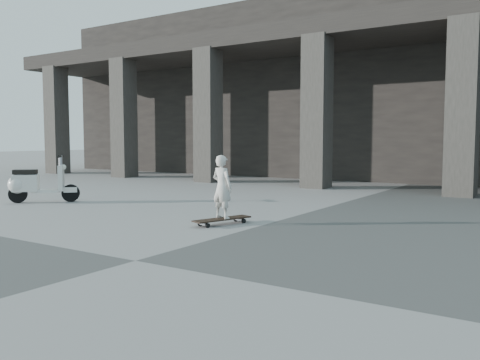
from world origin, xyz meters
The scene contains 5 objects.
ground centered at (0.00, 0.00, 0.00)m, with size 90.00×90.00×0.00m, color #464643.
colonnade centered at (0.00, 13.77, 3.03)m, with size 28.00×8.82×6.00m.
longboard centered at (-0.55, 2.40, 0.08)m, with size 0.52×0.99×0.10m.
child centered at (-0.55, 2.40, 0.58)m, with size 0.35×0.23×0.97m, color beige.
scooter centered at (-5.36, 2.45, 0.39)m, with size 1.09×1.07×0.98m.
Camera 1 is at (3.87, -3.88, 1.31)m, focal length 38.00 mm.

